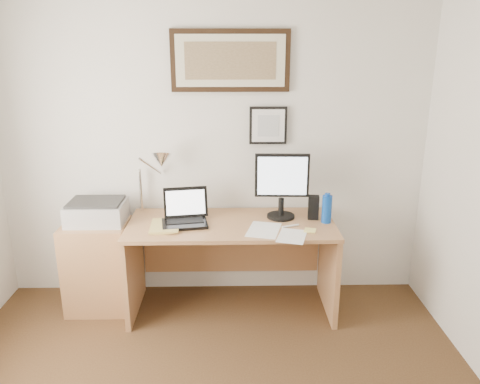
{
  "coord_description": "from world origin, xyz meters",
  "views": [
    {
      "loc": [
        0.15,
        -1.75,
        2.06
      ],
      "look_at": [
        0.21,
        1.43,
        1.06
      ],
      "focal_mm": 35.0,
      "sensor_mm": 36.0,
      "label": 1
    }
  ],
  "objects_px": {
    "side_cabinet": "(99,266)",
    "laptop": "(185,216)",
    "lcd_monitor": "(282,183)",
    "printer": "(97,212)",
    "desk": "(231,246)",
    "water_bottle": "(327,209)",
    "book": "(150,226)"
  },
  "relations": [
    {
      "from": "water_bottle",
      "to": "laptop",
      "type": "distance_m",
      "value": 1.09
    },
    {
      "from": "lcd_monitor",
      "to": "printer",
      "type": "xyz_separation_m",
      "value": [
        -1.45,
        -0.02,
        -0.22
      ]
    },
    {
      "from": "book",
      "to": "side_cabinet",
      "type": "bearing_deg",
      "value": 163.09
    },
    {
      "from": "laptop",
      "to": "book",
      "type": "bearing_deg",
      "value": -158.85
    },
    {
      "from": "water_bottle",
      "to": "desk",
      "type": "bearing_deg",
      "value": 173.33
    },
    {
      "from": "water_bottle",
      "to": "printer",
      "type": "distance_m",
      "value": 1.79
    },
    {
      "from": "book",
      "to": "printer",
      "type": "relative_size",
      "value": 0.67
    },
    {
      "from": "side_cabinet",
      "to": "book",
      "type": "bearing_deg",
      "value": -16.91
    },
    {
      "from": "desk",
      "to": "book",
      "type": "bearing_deg",
      "value": -163.92
    },
    {
      "from": "desk",
      "to": "lcd_monitor",
      "type": "relative_size",
      "value": 3.08
    },
    {
      "from": "laptop",
      "to": "water_bottle",
      "type": "bearing_deg",
      "value": -0.43
    },
    {
      "from": "printer",
      "to": "lcd_monitor",
      "type": "bearing_deg",
      "value": 0.7
    },
    {
      "from": "side_cabinet",
      "to": "laptop",
      "type": "distance_m",
      "value": 0.84
    },
    {
      "from": "water_bottle",
      "to": "printer",
      "type": "relative_size",
      "value": 0.49
    },
    {
      "from": "desk",
      "to": "laptop",
      "type": "height_order",
      "value": "laptop"
    },
    {
      "from": "water_bottle",
      "to": "lcd_monitor",
      "type": "height_order",
      "value": "lcd_monitor"
    },
    {
      "from": "printer",
      "to": "laptop",
      "type": "bearing_deg",
      "value": -6.59
    },
    {
      "from": "desk",
      "to": "lcd_monitor",
      "type": "bearing_deg",
      "value": 2.98
    },
    {
      "from": "lcd_monitor",
      "to": "printer",
      "type": "height_order",
      "value": "lcd_monitor"
    },
    {
      "from": "book",
      "to": "printer",
      "type": "bearing_deg",
      "value": 158.23
    },
    {
      "from": "desk",
      "to": "lcd_monitor",
      "type": "distance_m",
      "value": 0.66
    },
    {
      "from": "desk",
      "to": "side_cabinet",
      "type": "bearing_deg",
      "value": -178.11
    },
    {
      "from": "side_cabinet",
      "to": "desk",
      "type": "bearing_deg",
      "value": 1.89
    },
    {
      "from": "water_bottle",
      "to": "desk",
      "type": "xyz_separation_m",
      "value": [
        -0.74,
        0.09,
        -0.34
      ]
    },
    {
      "from": "lcd_monitor",
      "to": "desk",
      "type": "bearing_deg",
      "value": -177.02
    },
    {
      "from": "laptop",
      "to": "lcd_monitor",
      "type": "height_order",
      "value": "lcd_monitor"
    },
    {
      "from": "water_bottle",
      "to": "desk",
      "type": "height_order",
      "value": "water_bottle"
    },
    {
      "from": "water_bottle",
      "to": "printer",
      "type": "bearing_deg",
      "value": 177.16
    },
    {
      "from": "laptop",
      "to": "lcd_monitor",
      "type": "distance_m",
      "value": 0.79
    },
    {
      "from": "side_cabinet",
      "to": "desk",
      "type": "distance_m",
      "value": 1.08
    },
    {
      "from": "book",
      "to": "laptop",
      "type": "xyz_separation_m",
      "value": [
        0.25,
        0.1,
        0.05
      ]
    },
    {
      "from": "lcd_monitor",
      "to": "printer",
      "type": "bearing_deg",
      "value": -179.3
    }
  ]
}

